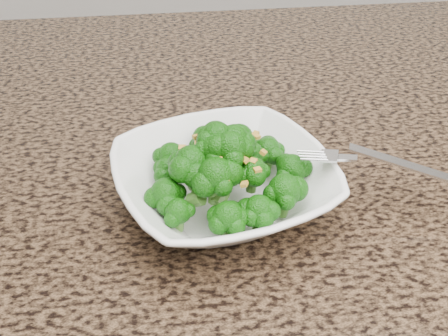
{
  "coord_description": "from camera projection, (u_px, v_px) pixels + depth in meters",
  "views": [
    {
      "loc": [
        -0.21,
        -0.3,
        1.3
      ],
      "look_at": [
        -0.15,
        0.19,
        0.95
      ],
      "focal_mm": 45.0,
      "sensor_mm": 36.0,
      "label": 1
    }
  ],
  "objects": [
    {
      "name": "broccoli_pile",
      "position": [
        224.0,
        137.0,
        0.58
      ],
      "size": [
        0.21,
        0.21,
        0.06
      ],
      "primitive_type": null,
      "color": "#145E0A",
      "rests_on": "bowl"
    },
    {
      "name": "fork",
      "position": [
        350.0,
        158.0,
        0.59
      ],
      "size": [
        0.18,
        0.09,
        0.01
      ],
      "primitive_type": null,
      "rotation": [
        0.0,
        0.0,
        -0.37
      ],
      "color": "silver",
      "rests_on": "bowl"
    },
    {
      "name": "garlic_topping",
      "position": [
        224.0,
        107.0,
        0.56
      ],
      "size": [
        0.12,
        0.12,
        0.01
      ],
      "primitive_type": null,
      "color": "gold",
      "rests_on": "broccoli_pile"
    },
    {
      "name": "granite_counter",
      "position": [
        327.0,
        154.0,
        0.74
      ],
      "size": [
        1.64,
        1.04,
        0.03
      ],
      "primitive_type": "cube",
      "color": "brown",
      "rests_on": "cabinet"
    },
    {
      "name": "bowl",
      "position": [
        224.0,
        184.0,
        0.62
      ],
      "size": [
        0.29,
        0.29,
        0.06
      ],
      "primitive_type": "imported",
      "rotation": [
        0.0,
        0.0,
        0.27
      ],
      "color": "white",
      "rests_on": "granite_counter"
    }
  ]
}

